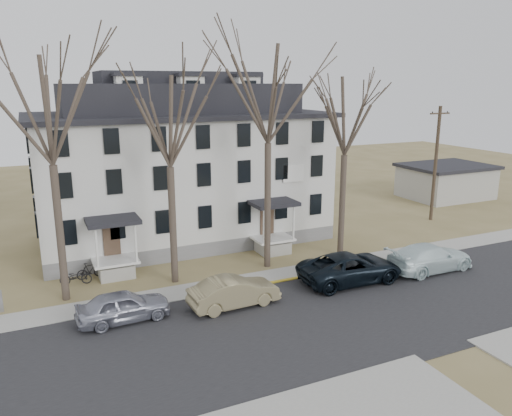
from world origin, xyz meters
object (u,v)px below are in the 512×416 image
boarding_house (182,166)px  car_silver (123,307)px  tree_center (268,87)px  bicycle_left (76,277)px  tree_mid_right (346,110)px  bicycle_right (90,271)px  tree_mid_left (168,115)px  car_tan (234,293)px  utility_pole_far (436,162)px  car_navy (350,268)px  car_white (430,258)px  tree_far_left (47,103)px

boarding_house → car_silver: bearing=-118.9°
tree_center → bicycle_left: (-11.32, 1.84, -10.62)m
tree_mid_right → bicycle_right: size_ratio=7.71×
tree_mid_left → car_silver: tree_mid_left is taller
car_tan → bicycle_right: (-6.30, 7.08, -0.29)m
tree_mid_right → bicycle_left: 19.23m
utility_pole_far → bicycle_right: utility_pole_far is taller
tree_mid_left → car_navy: tree_mid_left is taller
boarding_house → car_white: size_ratio=3.61×
tree_center → bicycle_left: bearing=170.8°
tree_far_left → car_silver: tree_far_left is taller
boarding_house → car_navy: (6.24, -12.52, -4.52)m
tree_center → tree_mid_left: bearing=180.0°
bicycle_left → boarding_house: bearing=-39.8°
boarding_house → bicycle_left: boarding_house is taller
tree_mid_left → bicycle_left: size_ratio=7.14×
tree_mid_left → boarding_house: bearing=69.8°
car_silver → car_navy: size_ratio=0.72×
tree_far_left → car_tan: bearing=-30.3°
car_silver → bicycle_left: bearing=13.7°
car_silver → car_white: (18.38, -1.01, 0.07)m
tree_mid_left → bicycle_right: (-4.43, 2.48, -9.11)m
car_navy → tree_mid_right: bearing=-25.7°
utility_pole_far → bicycle_left: utility_pole_far is taller
bicycle_right → tree_mid_left: bearing=-131.2°
utility_pole_far → car_navy: (-14.26, -8.57, -4.05)m
car_white → bicycle_left: size_ratio=3.23×
utility_pole_far → car_tan: (-21.64, -8.80, -4.12)m
utility_pole_far → car_white: size_ratio=1.65×
car_tan → utility_pole_far: bearing=-70.9°
utility_pole_far → bicycle_left: 29.26m
car_tan → car_white: bearing=-94.3°
bicycle_left → tree_mid_right: bearing=-83.3°
boarding_house → utility_pole_far: 20.88m
tree_far_left → tree_mid_left: tree_far_left is taller
car_white → bicycle_right: car_white is taller
car_tan → car_white: 12.88m
utility_pole_far → bicycle_right: size_ratio=5.75×
tree_mid_right → bicycle_left: size_ratio=7.14×
boarding_house → tree_mid_left: tree_mid_left is taller
tree_mid_right → bicycle_left: tree_mid_right is taller
boarding_house → bicycle_right: bearing=-142.6°
bicycle_left → tree_far_left: bearing=172.7°
tree_far_left → car_tan: size_ratio=2.89×
car_white → bicycle_left: (-20.07, 6.74, -0.37)m
tree_far_left → tree_mid_right: 17.52m
car_navy → car_white: (5.50, -0.54, -0.02)m
tree_center → utility_pole_far: size_ratio=1.55×
car_navy → bicycle_left: size_ratio=3.45×
utility_pole_far → tree_mid_right: bearing=-160.7°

